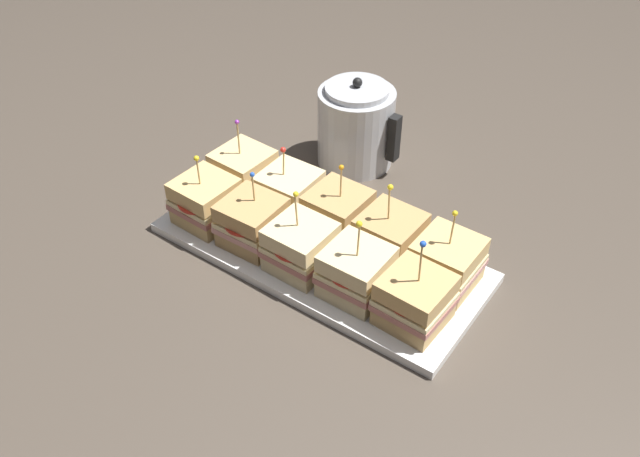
{
  "coord_description": "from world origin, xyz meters",
  "views": [
    {
      "loc": [
        0.53,
        -0.75,
        0.84
      ],
      "look_at": [
        0.0,
        0.0,
        0.06
      ],
      "focal_mm": 38.0,
      "sensor_mm": 36.0,
      "label": 1
    }
  ],
  "objects_px": {
    "sandwich_front_center": "(300,247)",
    "kettle_steel": "(356,126)",
    "sandwich_front_far_right": "(415,300)",
    "sandwich_back_far_left": "(244,172)",
    "serving_platter": "(320,252)",
    "sandwich_front_left": "(252,222)",
    "sandwich_back_center": "(336,213)",
    "sandwich_back_right": "(390,237)",
    "sandwich_back_left": "(289,193)",
    "sandwich_front_far_left": "(206,201)",
    "sandwich_front_right": "(356,272)",
    "sandwich_back_far_right": "(447,263)"
  },
  "relations": [
    {
      "from": "sandwich_front_left",
      "to": "sandwich_back_left",
      "type": "relative_size",
      "value": 1.04
    },
    {
      "from": "sandwich_front_center",
      "to": "kettle_steel",
      "type": "relative_size",
      "value": 0.81
    },
    {
      "from": "sandwich_front_far_left",
      "to": "sandwich_back_right",
      "type": "bearing_deg",
      "value": 18.33
    },
    {
      "from": "sandwich_front_far_right",
      "to": "sandwich_back_center",
      "type": "relative_size",
      "value": 1.09
    },
    {
      "from": "serving_platter",
      "to": "kettle_steel",
      "type": "height_order",
      "value": "kettle_steel"
    },
    {
      "from": "sandwich_front_far_left",
      "to": "sandwich_back_far_left",
      "type": "distance_m",
      "value": 0.11
    },
    {
      "from": "sandwich_front_far_left",
      "to": "sandwich_front_far_right",
      "type": "xyz_separation_m",
      "value": [
        0.45,
        0.0,
        -0.0
      ]
    },
    {
      "from": "sandwich_front_center",
      "to": "kettle_steel",
      "type": "bearing_deg",
      "value": 108.12
    },
    {
      "from": "sandwich_back_center",
      "to": "sandwich_front_far_left",
      "type": "bearing_deg",
      "value": -152.8
    },
    {
      "from": "sandwich_front_far_left",
      "to": "kettle_steel",
      "type": "bearing_deg",
      "value": 73.19
    },
    {
      "from": "sandwich_front_center",
      "to": "sandwich_back_left",
      "type": "xyz_separation_m",
      "value": [
        -0.11,
        0.12,
        -0.0
      ]
    },
    {
      "from": "sandwich_front_right",
      "to": "kettle_steel",
      "type": "distance_m",
      "value": 0.42
    },
    {
      "from": "sandwich_front_far_left",
      "to": "sandwich_front_far_right",
      "type": "relative_size",
      "value": 0.88
    },
    {
      "from": "sandwich_front_far_right",
      "to": "sandwich_back_far_left",
      "type": "relative_size",
      "value": 1.04
    },
    {
      "from": "serving_platter",
      "to": "sandwich_front_far_left",
      "type": "relative_size",
      "value": 4.04
    },
    {
      "from": "sandwich_back_far_left",
      "to": "sandwich_back_center",
      "type": "xyz_separation_m",
      "value": [
        0.22,
        -0.0,
        0.0
      ]
    },
    {
      "from": "sandwich_back_far_left",
      "to": "sandwich_back_far_right",
      "type": "xyz_separation_m",
      "value": [
        0.45,
        -0.0,
        0.0
      ]
    },
    {
      "from": "sandwich_back_left",
      "to": "kettle_steel",
      "type": "height_order",
      "value": "kettle_steel"
    },
    {
      "from": "sandwich_back_far_left",
      "to": "kettle_steel",
      "type": "xyz_separation_m",
      "value": [
        0.11,
        0.24,
        0.03
      ]
    },
    {
      "from": "sandwich_front_center",
      "to": "sandwich_front_right",
      "type": "distance_m",
      "value": 0.11
    },
    {
      "from": "sandwich_front_center",
      "to": "kettle_steel",
      "type": "distance_m",
      "value": 0.37
    },
    {
      "from": "sandwich_front_far_left",
      "to": "sandwich_back_left",
      "type": "relative_size",
      "value": 1.04
    },
    {
      "from": "sandwich_front_far_left",
      "to": "sandwich_back_center",
      "type": "relative_size",
      "value": 0.96
    },
    {
      "from": "sandwich_back_far_left",
      "to": "sandwich_back_left",
      "type": "distance_m",
      "value": 0.11
    },
    {
      "from": "sandwich_front_right",
      "to": "sandwich_back_right",
      "type": "height_order",
      "value": "sandwich_back_right"
    },
    {
      "from": "sandwich_back_right",
      "to": "sandwich_front_left",
      "type": "bearing_deg",
      "value": -154.15
    },
    {
      "from": "sandwich_front_right",
      "to": "sandwich_back_left",
      "type": "bearing_deg",
      "value": 153.63
    },
    {
      "from": "sandwich_front_right",
      "to": "sandwich_front_left",
      "type": "bearing_deg",
      "value": -179.95
    },
    {
      "from": "sandwich_back_left",
      "to": "sandwich_front_far_right",
      "type": "bearing_deg",
      "value": -18.39
    },
    {
      "from": "sandwich_front_far_left",
      "to": "sandwich_back_right",
      "type": "distance_m",
      "value": 0.35
    },
    {
      "from": "sandwich_front_left",
      "to": "sandwich_back_right",
      "type": "xyz_separation_m",
      "value": [
        0.22,
        0.11,
        0.0
      ]
    },
    {
      "from": "sandwich_front_center",
      "to": "sandwich_front_right",
      "type": "bearing_deg",
      "value": 1.67
    },
    {
      "from": "sandwich_back_left",
      "to": "sandwich_back_far_left",
      "type": "bearing_deg",
      "value": -179.63
    },
    {
      "from": "sandwich_back_center",
      "to": "sandwich_back_right",
      "type": "relative_size",
      "value": 0.96
    },
    {
      "from": "sandwich_back_far_left",
      "to": "sandwich_back_right",
      "type": "relative_size",
      "value": 1.01
    },
    {
      "from": "sandwich_front_right",
      "to": "sandwich_front_far_right",
      "type": "xyz_separation_m",
      "value": [
        0.11,
        0.0,
        0.0
      ]
    },
    {
      "from": "sandwich_front_far_right",
      "to": "sandwich_front_right",
      "type": "bearing_deg",
      "value": -179.94
    },
    {
      "from": "sandwich_back_center",
      "to": "sandwich_back_far_right",
      "type": "distance_m",
      "value": 0.23
    },
    {
      "from": "sandwich_back_right",
      "to": "kettle_steel",
      "type": "height_order",
      "value": "kettle_steel"
    },
    {
      "from": "serving_platter",
      "to": "sandwich_back_far_left",
      "type": "relative_size",
      "value": 3.71
    },
    {
      "from": "sandwich_front_left",
      "to": "sandwich_front_right",
      "type": "bearing_deg",
      "value": 0.05
    },
    {
      "from": "kettle_steel",
      "to": "sandwich_back_left",
      "type": "bearing_deg",
      "value": -89.07
    },
    {
      "from": "sandwich_back_far_left",
      "to": "kettle_steel",
      "type": "height_order",
      "value": "kettle_steel"
    },
    {
      "from": "sandwich_back_center",
      "to": "serving_platter",
      "type": "bearing_deg",
      "value": -87.05
    },
    {
      "from": "sandwich_front_center",
      "to": "sandwich_back_far_left",
      "type": "relative_size",
      "value": 0.98
    },
    {
      "from": "sandwich_front_left",
      "to": "sandwich_front_far_right",
      "type": "height_order",
      "value": "sandwich_front_far_right"
    },
    {
      "from": "sandwich_front_center",
      "to": "serving_platter",
      "type": "bearing_deg",
      "value": 88.93
    },
    {
      "from": "sandwich_front_left",
      "to": "kettle_steel",
      "type": "height_order",
      "value": "kettle_steel"
    },
    {
      "from": "sandwich_front_left",
      "to": "sandwich_back_far_left",
      "type": "distance_m",
      "value": 0.16
    },
    {
      "from": "sandwich_front_left",
      "to": "sandwich_back_left",
      "type": "height_order",
      "value": "sandwich_front_left"
    }
  ]
}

